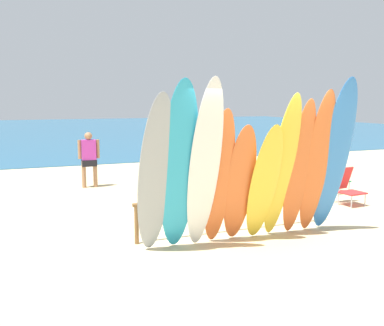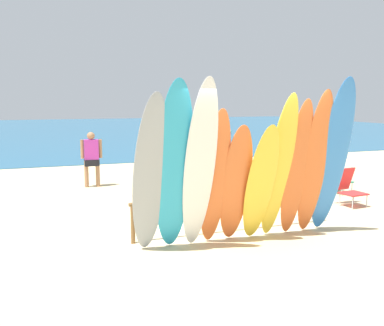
% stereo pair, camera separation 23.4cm
% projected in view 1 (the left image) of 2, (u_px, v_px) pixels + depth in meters
% --- Properties ---
extents(ground, '(60.00, 60.00, 0.00)m').
position_uv_depth(ground, '(102.00, 150.00, 20.61)').
color(ground, '#D3BC8C').
extents(ocean_water, '(60.00, 40.00, 0.02)m').
position_uv_depth(ocean_water, '(70.00, 130.00, 34.51)').
color(ocean_water, '#235B7F').
rests_on(ocean_water, ground).
extents(surfboard_rack, '(3.68, 0.07, 0.69)m').
position_uv_depth(surfboard_rack, '(234.00, 202.00, 7.62)').
color(surfboard_rack, brown).
rests_on(surfboard_rack, ground).
extents(surfboard_grey_0, '(0.58, 0.79, 2.47)m').
position_uv_depth(surfboard_grey_0, '(155.00, 175.00, 6.36)').
color(surfboard_grey_0, '#999EA3').
rests_on(surfboard_grey_0, ground).
extents(surfboard_teal_1, '(0.64, 0.86, 2.66)m').
position_uv_depth(surfboard_teal_1, '(179.00, 168.00, 6.44)').
color(surfboard_teal_1, '#289EC6').
rests_on(surfboard_teal_1, ground).
extents(surfboard_white_2, '(0.51, 0.88, 2.68)m').
position_uv_depth(surfboard_white_2, '(205.00, 167.00, 6.51)').
color(surfboard_white_2, white).
rests_on(surfboard_white_2, ground).
extents(surfboard_orange_3, '(0.47, 0.66, 2.23)m').
position_uv_depth(surfboard_orange_3, '(219.00, 178.00, 6.81)').
color(surfboard_orange_3, orange).
rests_on(surfboard_orange_3, ground).
extents(surfboard_orange_4, '(0.54, 0.68, 1.98)m').
position_uv_depth(surfboard_orange_4, '(240.00, 184.00, 6.97)').
color(surfboard_orange_4, orange).
rests_on(surfboard_orange_4, ground).
extents(surfboard_yellow_5, '(0.54, 0.71, 1.98)m').
position_uv_depth(surfboard_yellow_5, '(264.00, 183.00, 7.03)').
color(surfboard_yellow_5, yellow).
rests_on(surfboard_yellow_5, ground).
extents(surfboard_yellow_6, '(0.53, 0.78, 2.47)m').
position_uv_depth(surfboard_yellow_6, '(282.00, 167.00, 7.15)').
color(surfboard_yellow_6, yellow).
rests_on(surfboard_yellow_6, ground).
extents(surfboard_orange_7, '(0.46, 0.61, 2.38)m').
position_uv_depth(surfboard_orange_7, '(299.00, 168.00, 7.32)').
color(surfboard_orange_7, orange).
rests_on(surfboard_orange_7, ground).
extents(surfboard_orange_8, '(0.53, 0.75, 2.53)m').
position_uv_depth(surfboard_orange_8, '(317.00, 163.00, 7.39)').
color(surfboard_orange_8, orange).
rests_on(surfboard_orange_8, ground).
extents(surfboard_blue_9, '(0.65, 0.90, 2.73)m').
position_uv_depth(surfboard_blue_9, '(334.00, 157.00, 7.46)').
color(surfboard_blue_9, '#337AD1').
rests_on(surfboard_blue_9, ground).
extents(beachgoer_strolling, '(0.57, 0.24, 1.50)m').
position_uv_depth(beachgoer_strolling, '(89.00, 156.00, 11.54)').
color(beachgoer_strolling, '#9E704C').
rests_on(beachgoer_strolling, ground).
extents(beachgoer_photographing, '(0.53, 0.40, 1.62)m').
position_uv_depth(beachgoer_photographing, '(213.00, 147.00, 13.19)').
color(beachgoer_photographing, '#9E704C').
rests_on(beachgoer_photographing, ground).
extents(beachgoer_midbeach, '(0.46, 0.52, 1.73)m').
position_uv_depth(beachgoer_midbeach, '(167.00, 140.00, 14.66)').
color(beachgoer_midbeach, tan).
rests_on(beachgoer_midbeach, ground).
extents(beachgoer_by_water, '(0.58, 0.30, 1.57)m').
position_uv_depth(beachgoer_by_water, '(188.00, 140.00, 15.72)').
color(beachgoer_by_water, tan).
rests_on(beachgoer_by_water, ground).
extents(beachgoer_near_rack, '(0.57, 0.44, 1.75)m').
position_uv_depth(beachgoer_near_rack, '(161.00, 158.00, 9.91)').
color(beachgoer_near_rack, tan).
rests_on(beachgoer_near_rack, ground).
extents(beach_chair_red, '(0.56, 0.69, 0.84)m').
position_uv_depth(beach_chair_red, '(347.00, 185.00, 9.71)').
color(beach_chair_red, '#B7B7BC').
rests_on(beach_chair_red, ground).
extents(beach_chair_blue, '(0.53, 0.66, 0.84)m').
position_uv_depth(beach_chair_blue, '(289.00, 172.00, 11.53)').
color(beach_chair_blue, '#B7B7BC').
rests_on(beach_chair_blue, ground).
extents(beach_chair_striped, '(0.66, 0.77, 0.83)m').
position_uv_depth(beach_chair_striped, '(333.00, 175.00, 11.08)').
color(beach_chair_striped, '#B7B7BC').
rests_on(beach_chair_striped, ground).
extents(distant_boat, '(4.87, 1.22, 0.39)m').
position_uv_depth(distant_boat, '(192.00, 132.00, 29.54)').
color(distant_boat, teal).
rests_on(distant_boat, ground).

